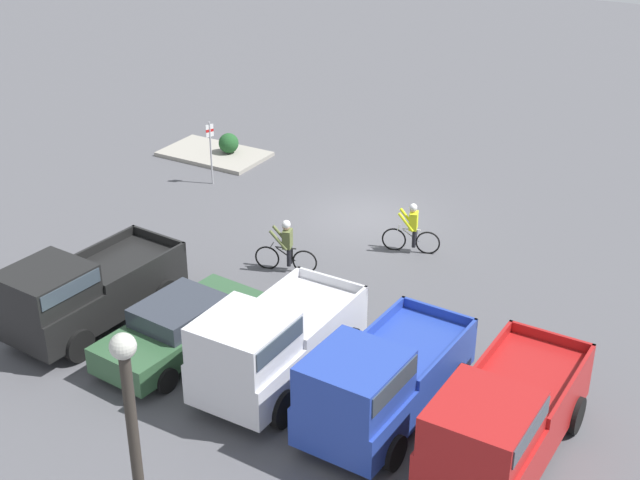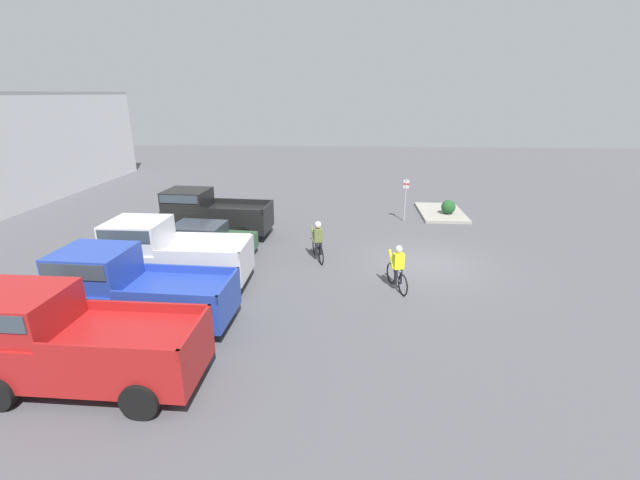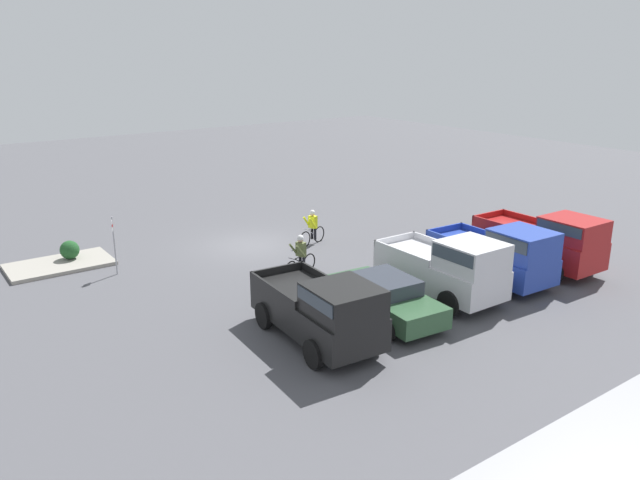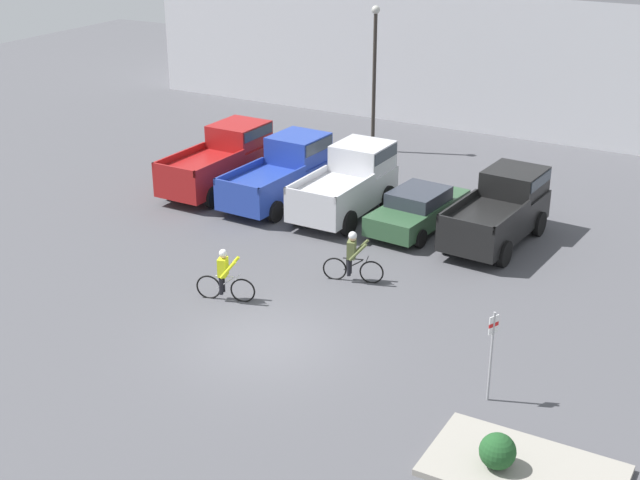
% 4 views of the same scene
% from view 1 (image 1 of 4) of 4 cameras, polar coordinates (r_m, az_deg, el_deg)
% --- Properties ---
extents(ground_plane, '(80.00, 80.00, 0.00)m').
position_cam_1_polar(ground_plane, '(29.69, 2.95, 1.44)').
color(ground_plane, '#4C4C51').
extents(pickup_truck_0, '(2.30, 5.24, 2.35)m').
position_cam_1_polar(pickup_truck_0, '(18.73, 11.53, -11.30)').
color(pickup_truck_0, maroon).
rests_on(pickup_truck_0, ground_plane).
extents(pickup_truck_1, '(2.39, 5.08, 2.30)m').
position_cam_1_polar(pickup_truck_1, '(19.59, 3.72, -9.00)').
color(pickup_truck_1, '#233D9E').
rests_on(pickup_truck_1, ground_plane).
extents(pickup_truck_2, '(2.30, 4.85, 2.37)m').
position_cam_1_polar(pickup_truck_2, '(20.71, -3.20, -6.64)').
color(pickup_truck_2, silver).
rests_on(pickup_truck_2, ground_plane).
extents(sedan_0, '(2.28, 4.68, 1.42)m').
position_cam_1_polar(sedan_0, '(22.53, -8.94, -5.51)').
color(sedan_0, '#2D5133').
rests_on(sedan_0, ground_plane).
extents(pickup_truck_3, '(2.47, 5.07, 2.21)m').
position_cam_1_polar(pickup_truck_3, '(23.77, -14.97, -3.13)').
color(pickup_truck_3, black).
rests_on(pickup_truck_3, ground_plane).
extents(cyclist_0, '(1.83, 0.65, 1.66)m').
position_cam_1_polar(cyclist_0, '(25.97, -2.17, -0.34)').
color(cyclist_0, black).
rests_on(cyclist_0, ground_plane).
extents(cyclist_1, '(1.74, 0.63, 1.63)m').
position_cam_1_polar(cyclist_1, '(27.21, 5.91, 0.76)').
color(cyclist_1, black).
rests_on(cyclist_1, ground_plane).
extents(fire_lane_sign, '(0.15, 0.28, 2.35)m').
position_cam_1_polar(fire_lane_sign, '(32.05, -7.02, 5.95)').
color(fire_lane_sign, '#9E9EA3').
rests_on(fire_lane_sign, ground_plane).
extents(curb_island, '(4.03, 2.42, 0.15)m').
position_cam_1_polar(curb_island, '(35.15, -6.78, 5.48)').
color(curb_island, gray).
rests_on(curb_island, ground_plane).
extents(shrub, '(0.78, 0.78, 0.78)m').
position_cam_1_polar(shrub, '(34.89, -5.87, 6.19)').
color(shrub, '#1E4C23').
rests_on(shrub, curb_island).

